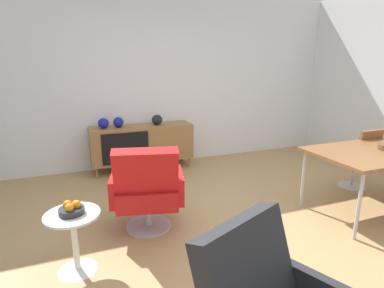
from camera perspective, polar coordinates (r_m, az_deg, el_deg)
The scene contains 11 objects.
ground_plane at distance 3.28m, azimuth 7.29°, elevation -16.32°, with size 8.32×8.32×0.00m, color tan.
wall_back at distance 5.24m, azimuth -6.00°, elevation 11.61°, with size 6.80×0.12×2.80m, color white.
sideboard at distance 5.01m, azimuth -9.21°, elevation 0.20°, with size 1.60×0.45×0.72m.
vase_cobalt at distance 4.85m, azimuth -16.07°, elevation 3.69°, with size 0.16×0.16×0.16m.
vase_sculptural_dark at distance 4.87m, azimuth -13.45°, elevation 3.93°, with size 0.16×0.16×0.16m.
vase_ceramic_small at distance 4.99m, azimuth -6.48°, elevation 4.49°, with size 0.17×0.17×0.16m.
dining_table at distance 4.07m, azimuth 31.57°, elevation -1.50°, with size 1.60×0.90×0.74m.
dining_chair_back_right at distance 4.73m, azimuth 28.53°, elevation -1.95°, with size 0.40×0.43×0.86m.
lounge_chair_red at distance 3.17m, azimuth -8.27°, elevation -8.05°, with size 0.82×0.78×0.95m.
side_table_round at distance 2.80m, azimuth -20.91°, elevation -15.54°, with size 0.44×0.44×0.52m.
fruit_bowl at distance 2.69m, azimuth -21.39°, elevation -11.13°, with size 0.20×0.20×0.11m.
Camera 1 is at (-1.37, -2.45, 1.69)m, focal length 28.86 mm.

